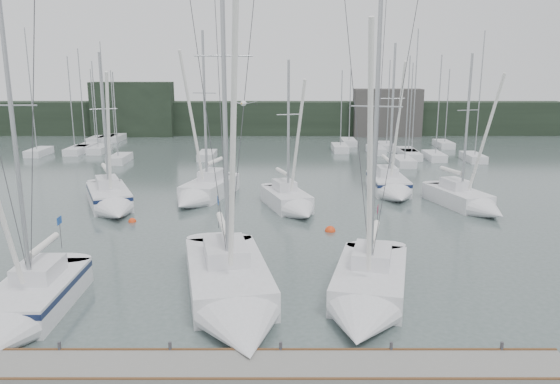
{
  "coord_description": "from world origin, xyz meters",
  "views": [
    {
      "loc": [
        1.98,
        -21.96,
        10.44
      ],
      "look_at": [
        1.98,
        5.0,
        4.15
      ],
      "focal_mm": 35.0,
      "sensor_mm": 36.0,
      "label": 1
    }
  ],
  "objects": [
    {
      "name": "sailboat_mid_e",
      "position": [
        15.99,
        16.94,
        0.58
      ],
      "size": [
        4.74,
        8.29,
        12.06
      ],
      "rotation": [
        0.0,
        0.0,
        0.3
      ],
      "color": "silver",
      "rests_on": "ground"
    },
    {
      "name": "dock",
      "position": [
        0.0,
        -5.0,
        0.2
      ],
      "size": [
        24.0,
        2.0,
        0.4
      ],
      "primitive_type": "cube",
      "color": "slate",
      "rests_on": "ground"
    },
    {
      "name": "sailboat_mid_b",
      "position": [
        -4.22,
        19.67,
        0.64
      ],
      "size": [
        5.03,
        8.99,
        13.89
      ],
      "rotation": [
        0.0,
        0.0,
        -0.28
      ],
      "color": "silver",
      "rests_on": "ground"
    },
    {
      "name": "far_treeline",
      "position": [
        0.0,
        62.0,
        2.5
      ],
      "size": [
        90.0,
        4.0,
        5.0
      ],
      "primitive_type": "cube",
      "color": "black",
      "rests_on": "ground"
    },
    {
      "name": "sailboat_near_left",
      "position": [
        -8.71,
        -1.32,
        0.62
      ],
      "size": [
        3.07,
        9.09,
        15.01
      ],
      "rotation": [
        0.0,
        0.0,
        0.01
      ],
      "color": "silver",
      "rests_on": "ground"
    },
    {
      "name": "ground",
      "position": [
        0.0,
        0.0,
        0.0
      ],
      "size": [
        160.0,
        160.0,
        0.0
      ],
      "primitive_type": "plane",
      "color": "#465552",
      "rests_on": "ground"
    },
    {
      "name": "sailboat_mid_c",
      "position": [
        2.88,
        16.48,
        0.59
      ],
      "size": [
        4.59,
        7.58,
        11.59
      ],
      "rotation": [
        0.0,
        0.0,
        0.32
      ],
      "color": "silver",
      "rests_on": "ground"
    },
    {
      "name": "buoy_c",
      "position": [
        -8.12,
        13.84,
        0.0
      ],
      "size": [
        0.54,
        0.54,
        0.54
      ],
      "primitive_type": "sphere",
      "color": "red",
      "rests_on": "ground"
    },
    {
      "name": "far_building_left",
      "position": [
        -20.0,
        60.0,
        4.0
      ],
      "size": [
        12.0,
        3.0,
        8.0
      ],
      "primitive_type": "cube",
      "color": "black",
      "rests_on": "ground"
    },
    {
      "name": "buoy_b",
      "position": [
        5.21,
        11.69,
        0.0
      ],
      "size": [
        0.69,
        0.69,
        0.69
      ],
      "primitive_type": "sphere",
      "color": "red",
      "rests_on": "ground"
    },
    {
      "name": "mast_forest",
      "position": [
        -0.8,
        44.34,
        0.47
      ],
      "size": [
        51.96,
        23.93,
        14.64
      ],
      "color": "silver",
      "rests_on": "ground"
    },
    {
      "name": "sailboat_near_right",
      "position": [
        5.76,
        0.14,
        0.59
      ],
      "size": [
        5.29,
        9.97,
        14.78
      ],
      "rotation": [
        0.0,
        0.0,
        -0.24
      ],
      "color": "silver",
      "rests_on": "ground"
    },
    {
      "name": "seagull",
      "position": [
        0.48,
        0.63,
        8.92
      ],
      "size": [
        1.09,
        0.53,
        0.22
      ],
      "rotation": [
        0.0,
        0.0,
        -0.31
      ],
      "color": "white",
      "rests_on": "ground"
    },
    {
      "name": "sailboat_mid_d",
      "position": [
        11.13,
        21.65,
        0.65
      ],
      "size": [
        2.9,
        7.97,
        13.06
      ],
      "rotation": [
        0.0,
        0.0,
        0.01
      ],
      "color": "silver",
      "rests_on": "ground"
    },
    {
      "name": "far_building_right",
      "position": [
        18.0,
        60.0,
        3.5
      ],
      "size": [
        10.0,
        3.0,
        7.0
      ],
      "primitive_type": "cube",
      "color": "#3E3B39",
      "rests_on": "ground"
    },
    {
      "name": "buoy_a",
      "position": [
        -1.46,
        9.49,
        0.0
      ],
      "size": [
        0.53,
        0.53,
        0.53
      ],
      "primitive_type": "sphere",
      "color": "red",
      "rests_on": "ground"
    },
    {
      "name": "sailboat_mid_a",
      "position": [
        -10.46,
        16.99,
        0.65
      ],
      "size": [
        6.04,
        9.2,
        12.21
      ],
      "rotation": [
        0.0,
        0.0,
        0.41
      ],
      "color": "silver",
      "rests_on": "ground"
    },
    {
      "name": "sailboat_near_center",
      "position": [
        -0.03,
        -0.09,
        0.63
      ],
      "size": [
        5.76,
        12.01,
        18.43
      ],
      "rotation": [
        0.0,
        0.0,
        0.2
      ],
      "color": "silver",
      "rests_on": "ground"
    }
  ]
}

